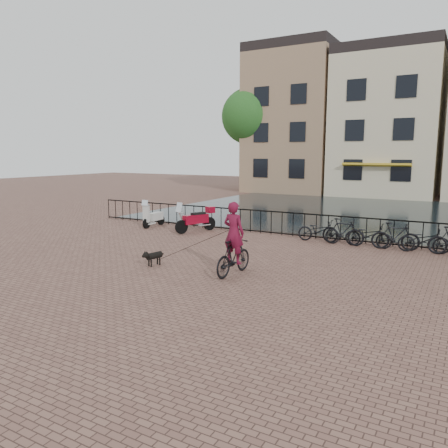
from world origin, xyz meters
The scene contains 15 objects.
ground centered at (0.00, 0.00, 0.00)m, with size 100.00×100.00×0.00m, color brown.
canal_water centered at (0.00, 17.30, 0.00)m, with size 20.00×20.00×0.00m, color black.
railing centered at (0.00, 8.00, 0.50)m, with size 20.00×0.05×1.02m.
canal_house_left centered at (-7.50, 30.00, 6.40)m, with size 7.50×9.00×12.80m.
canal_house_mid centered at (0.50, 30.00, 5.90)m, with size 8.00×9.50×11.80m.
tree_far_left centered at (-11.00, 27.00, 6.73)m, with size 5.04×5.04×9.27m.
cyclist centered at (1.12, 1.59, 0.94)m, with size 0.82×1.85×2.49m.
dog centered at (-1.53, 1.28, 0.26)m, with size 0.40×0.79×0.51m.
motorcycle centered at (-3.65, 6.86, 0.71)m, with size 1.19×2.01×1.41m.
scooter centered at (-6.19, 7.08, 0.68)m, with size 0.48×1.49×1.37m.
parked_bike_0 centered at (1.80, 7.40, 0.45)m, with size 0.60×1.72×0.90m, color black.
parked_bike_1 centered at (2.75, 7.40, 0.50)m, with size 0.47×1.66×1.00m, color black.
parked_bike_2 centered at (3.70, 7.40, 0.45)m, with size 0.60×1.72×0.90m, color black.
parked_bike_3 centered at (4.65, 7.40, 0.50)m, with size 0.47×1.66×1.00m, color black.
parked_bike_4 centered at (5.60, 7.40, 0.45)m, with size 0.60×1.72×0.90m, color black.
Camera 1 is at (6.93, -9.17, 3.48)m, focal length 35.00 mm.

